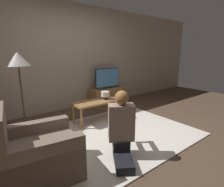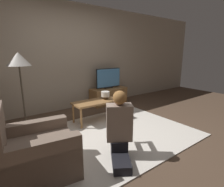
{
  "view_description": "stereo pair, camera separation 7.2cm",
  "coord_description": "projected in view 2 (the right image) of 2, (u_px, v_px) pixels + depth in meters",
  "views": [
    {
      "loc": [
        -1.76,
        -2.23,
        1.41
      ],
      "look_at": [
        0.36,
        0.53,
        0.6
      ],
      "focal_mm": 28.0,
      "sensor_mm": 36.0,
      "label": 1
    },
    {
      "loc": [
        -1.71,
        -2.27,
        1.41
      ],
      "look_at": [
        0.36,
        0.53,
        0.6
      ],
      "focal_mm": 28.0,
      "sensor_mm": 36.0,
      "label": 2
    }
  ],
  "objects": [
    {
      "name": "wall_back",
      "position": [
        66.0,
        57.0,
        4.3
      ],
      "size": [
        10.0,
        0.06,
        2.6
      ],
      "color": "tan",
      "rests_on": "ground_plane"
    },
    {
      "name": "tv",
      "position": [
        108.0,
        78.0,
        4.82
      ],
      "size": [
        0.77,
        0.08,
        0.55
      ],
      "color": "black",
      "rests_on": "tv_stand"
    },
    {
      "name": "ground_plane",
      "position": [
        113.0,
        135.0,
        3.09
      ],
      "size": [
        10.0,
        10.0,
        0.0
      ],
      "primitive_type": "plane",
      "color": "brown"
    },
    {
      "name": "table_lamp",
      "position": [
        105.0,
        95.0,
        3.73
      ],
      "size": [
        0.18,
        0.18,
        0.17
      ],
      "color": "#4C3823",
      "rests_on": "coffee_table"
    },
    {
      "name": "person_kneeling",
      "position": [
        119.0,
        127.0,
        2.32
      ],
      "size": [
        0.65,
        0.84,
        0.93
      ],
      "rotation": [
        0.0,
        0.0,
        2.58
      ],
      "color": "black",
      "rests_on": "rug"
    },
    {
      "name": "floor_lamp",
      "position": [
        19.0,
        64.0,
        3.12
      ],
      "size": [
        0.42,
        0.42,
        1.43
      ],
      "color": "#4C4233",
      "rests_on": "ground_plane"
    },
    {
      "name": "coffee_table",
      "position": [
        97.0,
        103.0,
        3.64
      ],
      "size": [
        1.0,
        0.43,
        0.44
      ],
      "color": "olive",
      "rests_on": "ground_plane"
    },
    {
      "name": "tv_stand",
      "position": [
        109.0,
        96.0,
        4.93
      ],
      "size": [
        1.03,
        0.42,
        0.45
      ],
      "color": "olive",
      "rests_on": "ground_plane"
    },
    {
      "name": "armchair",
      "position": [
        32.0,
        154.0,
        2.0
      ],
      "size": [
        0.96,
        0.83,
        0.87
      ],
      "rotation": [
        0.0,
        0.0,
        1.45
      ],
      "color": "#7A6656",
      "rests_on": "ground_plane"
    },
    {
      "name": "rug",
      "position": [
        113.0,
        134.0,
        3.09
      ],
      "size": [
        2.75,
        2.07,
        0.02
      ],
      "color": "silver",
      "rests_on": "ground_plane"
    }
  ]
}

